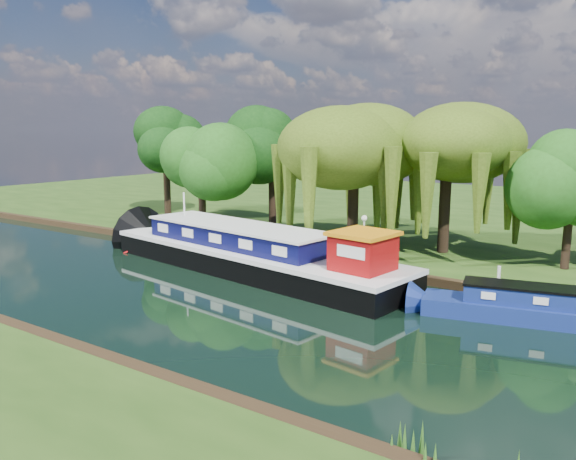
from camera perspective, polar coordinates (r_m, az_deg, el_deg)
The scene contains 14 objects.
ground at distance 26.44m, azimuth -3.66°, elevation -7.72°, with size 120.00×120.00×0.00m, color black.
far_bank at distance 56.59m, azimuth 17.88°, elevation 1.67°, with size 120.00×52.00×0.45m, color #213F11.
dutch_barge at distance 32.44m, azimuth -3.67°, elevation -2.39°, with size 20.87×7.56×4.31m.
narrowboat at distance 26.43m, azimuth 26.37°, elevation -7.43°, with size 11.81×4.45×1.70m.
red_dinghy at distance 39.01m, azimuth -14.47°, elevation -2.16°, with size 1.96×2.74×0.57m, color maroon.
willow_left at distance 36.36m, azimuth 6.74°, elevation 8.10°, with size 7.34×7.34×8.80m.
willow_right at distance 36.26m, azimuth 15.87°, elevation 7.42°, with size 6.94×6.94×8.45m.
tree_far_left at distance 42.03m, azimuth -8.82°, elevation 6.94°, with size 4.87×4.87×7.85m.
tree_far_back at distance 52.44m, azimuth -12.34°, elevation 8.24°, with size 5.20×5.20×8.74m.
tree_far_mid at distance 44.06m, azimuth -1.61°, elevation 7.99°, with size 5.30×5.30×8.68m.
tree_far_right at distance 34.33m, azimuth 26.85°, elevation 3.88°, with size 4.03×4.03×6.59m.
lamppost at distance 34.32m, azimuth 7.74°, elevation 0.53°, with size 0.36×0.36×2.56m.
mooring_posts at distance 33.24m, azimuth 4.52°, elevation -2.31°, with size 19.16×0.16×1.00m.
reeds_near at distance 16.79m, azimuth -0.78°, elevation -16.62°, with size 33.70×1.50×1.10m.
Camera 1 is at (15.45, -19.87, 8.12)m, focal length 35.00 mm.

